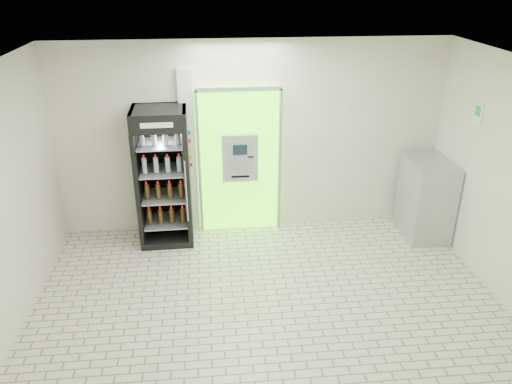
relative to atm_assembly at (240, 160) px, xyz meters
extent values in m
plane|color=beige|center=(0.20, -2.41, -1.17)|extent=(6.00, 6.00, 0.00)
plane|color=silver|center=(0.20, 0.09, 0.33)|extent=(6.00, 0.00, 6.00)
plane|color=silver|center=(0.20, -4.91, 0.33)|extent=(6.00, 0.00, 6.00)
plane|color=white|center=(0.20, -2.41, 1.83)|extent=(6.00, 6.00, 0.00)
cube|color=#59FF12|center=(0.00, 0.02, -0.02)|extent=(1.20, 0.12, 2.30)
cube|color=gray|center=(0.00, -0.05, 1.13)|extent=(1.28, 0.04, 0.06)
cube|color=gray|center=(-0.63, -0.05, -0.02)|extent=(0.04, 0.04, 2.30)
cube|color=gray|center=(0.63, -0.05, -0.02)|extent=(0.04, 0.04, 2.30)
cube|color=black|center=(0.10, -0.04, -0.67)|extent=(0.62, 0.01, 0.67)
cube|color=black|center=(-0.34, -0.04, 0.81)|extent=(0.22, 0.01, 0.18)
cube|color=#A3A6AB|center=(0.00, -0.09, 0.08)|extent=(0.55, 0.12, 0.75)
cube|color=black|center=(0.00, -0.16, 0.23)|extent=(0.22, 0.01, 0.16)
cube|color=gray|center=(0.00, -0.16, -0.05)|extent=(0.16, 0.01, 0.12)
cube|color=black|center=(0.16, -0.16, 0.11)|extent=(0.09, 0.01, 0.02)
cube|color=black|center=(0.00, -0.16, -0.21)|extent=(0.28, 0.01, 0.03)
cube|color=silver|center=(-0.78, 0.04, 0.13)|extent=(0.22, 0.10, 2.60)
cube|color=#193FB2|center=(-0.78, -0.02, 0.48)|extent=(0.09, 0.01, 0.06)
cube|color=red|center=(-0.78, -0.02, 0.35)|extent=(0.09, 0.01, 0.06)
cube|color=yellow|center=(-0.78, -0.02, 0.22)|extent=(0.09, 0.01, 0.06)
cube|color=orange|center=(-0.78, -0.02, 0.09)|extent=(0.09, 0.01, 0.06)
cube|color=red|center=(-0.78, -0.02, -0.04)|extent=(0.09, 0.01, 0.06)
cube|color=black|center=(-1.16, -0.28, -0.12)|extent=(0.81, 0.73, 2.10)
cube|color=black|center=(-1.16, 0.05, -0.12)|extent=(0.79, 0.07, 2.10)
cube|color=#B20916|center=(-1.16, -0.64, 0.80)|extent=(0.77, 0.02, 0.25)
cube|color=white|center=(-1.16, -0.64, 0.80)|extent=(0.44, 0.01, 0.07)
cube|color=black|center=(-1.16, -0.28, -1.12)|extent=(0.81, 0.73, 0.11)
cylinder|color=gray|center=(-0.82, -0.66, -0.20)|extent=(0.02, 0.02, 0.95)
cube|color=gray|center=(-1.16, -0.28, -0.86)|extent=(0.68, 0.63, 0.02)
cube|color=gray|center=(-1.16, -0.28, -0.43)|extent=(0.68, 0.63, 0.02)
cube|color=gray|center=(-1.16, -0.28, -0.01)|extent=(0.68, 0.63, 0.02)
cube|color=gray|center=(-1.16, -0.28, 0.41)|extent=(0.68, 0.63, 0.02)
cube|color=#A3A6AB|center=(2.88, -0.51, -0.55)|extent=(0.64, 0.94, 1.24)
cube|color=gray|center=(2.57, -0.51, -0.49)|extent=(0.03, 0.91, 0.01)
cube|color=white|center=(3.19, -1.01, 0.95)|extent=(0.02, 0.22, 0.26)
cube|color=#0C8623|center=(3.18, -1.01, 0.98)|extent=(0.00, 0.14, 0.14)
camera|label=1|loc=(-0.46, -7.27, 2.80)|focal=35.00mm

